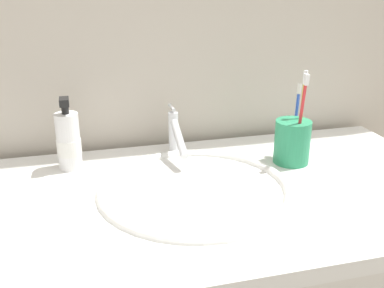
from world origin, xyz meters
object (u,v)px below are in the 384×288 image
at_px(toothbrush_blue, 296,115).
at_px(toothbrush_red, 301,114).
at_px(faucet, 175,134).
at_px(soap_dispenser, 69,141).
at_px(toothbrush_cup, 292,142).
at_px(toothbrush_yellow, 302,110).

bearing_deg(toothbrush_blue, toothbrush_red, -108.67).
xyz_separation_m(faucet, toothbrush_blue, (0.28, -0.07, 0.04)).
distance_m(faucet, toothbrush_red, 0.30).
bearing_deg(soap_dispenser, toothbrush_cup, -10.92).
height_order(faucet, toothbrush_blue, toothbrush_blue).
bearing_deg(toothbrush_cup, toothbrush_red, -74.71).
height_order(toothbrush_yellow, toothbrush_blue, toothbrush_yellow).
height_order(toothbrush_red, toothbrush_blue, toothbrush_red).
bearing_deg(toothbrush_cup, toothbrush_blue, 57.01).
distance_m(toothbrush_blue, soap_dispenser, 0.53).
xyz_separation_m(faucet, toothbrush_cup, (0.25, -0.11, -0.01)).
relative_size(toothbrush_blue, soap_dispenser, 1.02).
bearing_deg(toothbrush_cup, toothbrush_yellow, 30.13).
bearing_deg(toothbrush_cup, soap_dispenser, 169.08).
distance_m(faucet, soap_dispenser, 0.25).
relative_size(faucet, toothbrush_yellow, 0.77).
bearing_deg(faucet, toothbrush_blue, -13.35).
bearing_deg(toothbrush_yellow, faucet, 161.97).
bearing_deg(toothbrush_red, soap_dispenser, 167.04).
bearing_deg(faucet, toothbrush_red, -25.80).
height_order(faucet, toothbrush_cup, faucet).
height_order(toothbrush_cup, soap_dispenser, soap_dispenser).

